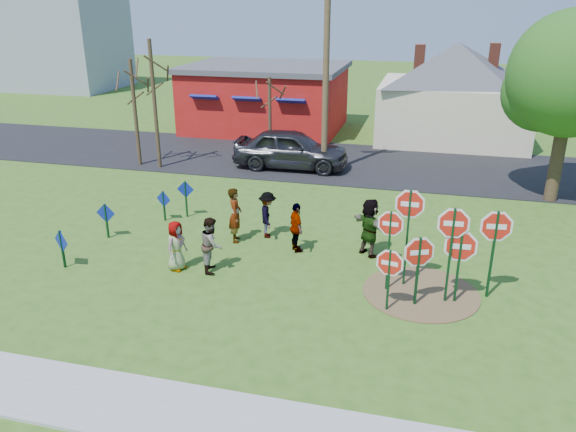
% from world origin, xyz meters
% --- Properties ---
extents(ground, '(120.00, 120.00, 0.00)m').
position_xyz_m(ground, '(0.00, 0.00, 0.00)').
color(ground, '#345C1A').
rests_on(ground, ground).
extents(sidewalk, '(22.00, 1.80, 0.08)m').
position_xyz_m(sidewalk, '(0.00, -7.20, 0.04)').
color(sidewalk, '#9E9E99').
rests_on(sidewalk, ground).
extents(road, '(120.00, 7.50, 0.04)m').
position_xyz_m(road, '(0.00, 11.50, 0.02)').
color(road, black).
rests_on(road, ground).
extents(dirt_patch, '(3.20, 3.20, 0.03)m').
position_xyz_m(dirt_patch, '(4.50, -1.00, 0.01)').
color(dirt_patch, brown).
rests_on(dirt_patch, ground).
extents(red_building, '(9.40, 7.69, 3.90)m').
position_xyz_m(red_building, '(-5.50, 17.99, 1.97)').
color(red_building, '#9F160F').
rests_on(red_building, ground).
extents(cream_house, '(9.40, 9.40, 6.50)m').
position_xyz_m(cream_house, '(5.50, 18.00, 2.92)').
color(cream_house, beige).
rests_on(cream_house, ground).
extents(distant_building, '(10.00, 8.00, 8.00)m').
position_xyz_m(distant_building, '(-28.00, 30.00, 4.00)').
color(distant_building, '#8C939E').
rests_on(distant_building, ground).
extents(stop_sign_a, '(0.96, 0.19, 1.86)m').
position_xyz_m(stop_sign_a, '(3.66, -2.14, 1.24)').
color(stop_sign_a, '#0F381C').
rests_on(stop_sign_a, ground).
extents(stop_sign_b, '(1.10, 0.07, 3.00)m').
position_xyz_m(stop_sign_b, '(4.00, -0.61, 2.18)').
color(stop_sign_b, '#0F381C').
rests_on(stop_sign_b, ground).
extents(stop_sign_c, '(1.12, 0.11, 2.84)m').
position_xyz_m(stop_sign_c, '(5.14, -1.30, 1.99)').
color(stop_sign_c, '#0F381C').
rests_on(stop_sign_c, ground).
extents(stop_sign_d, '(1.15, 0.16, 2.65)m').
position_xyz_m(stop_sign_d, '(6.26, -0.74, 1.89)').
color(stop_sign_d, '#0F381C').
rests_on(stop_sign_d, ground).
extents(stop_sign_e, '(1.05, 0.44, 2.11)m').
position_xyz_m(stop_sign_e, '(4.36, -1.68, 1.40)').
color(stop_sign_e, '#0F381C').
rests_on(stop_sign_e, ground).
extents(stop_sign_f, '(1.17, 0.10, 2.22)m').
position_xyz_m(stop_sign_f, '(5.39, -1.25, 1.52)').
color(stop_sign_f, '#0F381C').
rests_on(stop_sign_f, ground).
extents(stop_sign_g, '(0.96, 0.11, 2.48)m').
position_xyz_m(stop_sign_g, '(3.55, -1.03, 1.74)').
color(stop_sign_g, '#0F381C').
rests_on(stop_sign_g, ground).
extents(blue_diamond_a, '(0.65, 0.34, 1.22)m').
position_xyz_m(blue_diamond_a, '(-6.04, -2.02, 0.74)').
color(blue_diamond_a, '#0F381C').
rests_on(blue_diamond_a, ground).
extents(blue_diamond_b, '(0.69, 0.07, 1.24)m').
position_xyz_m(blue_diamond_b, '(-5.96, 0.33, 0.76)').
color(blue_diamond_b, '#0F381C').
rests_on(blue_diamond_b, ground).
extents(blue_diamond_c, '(0.62, 0.17, 1.15)m').
position_xyz_m(blue_diamond_c, '(-4.79, 2.26, 0.70)').
color(blue_diamond_c, '#0F381C').
rests_on(blue_diamond_c, ground).
extents(blue_diamond_d, '(0.66, 0.06, 1.41)m').
position_xyz_m(blue_diamond_d, '(-4.15, 2.81, 0.88)').
color(blue_diamond_d, '#0F381C').
rests_on(blue_diamond_d, ground).
extents(person_a, '(0.66, 0.85, 1.54)m').
position_xyz_m(person_a, '(-2.66, -1.28, 0.77)').
color(person_a, '#3A478E').
rests_on(person_a, ground).
extents(person_b, '(0.63, 0.78, 1.87)m').
position_xyz_m(person_b, '(-1.65, 1.15, 0.93)').
color(person_b, '#216958').
rests_on(person_b, ground).
extents(person_c, '(0.84, 0.96, 1.69)m').
position_xyz_m(person_c, '(-1.61, -1.09, 0.84)').
color(person_c, brown).
rests_on(person_c, ground).
extents(person_d, '(0.87, 1.16, 1.60)m').
position_xyz_m(person_d, '(-0.71, 1.75, 0.80)').
color(person_d, '#323238').
rests_on(person_d, ground).
extents(person_e, '(0.85, 1.03, 1.64)m').
position_xyz_m(person_e, '(0.51, 0.84, 0.82)').
color(person_e, '#4C2A59').
rests_on(person_e, ground).
extents(person_f, '(1.68, 1.56, 1.88)m').
position_xyz_m(person_f, '(2.80, 1.15, 0.94)').
color(person_f, '#1A4F22').
rests_on(person_f, ground).
extents(suv, '(5.45, 2.29, 1.84)m').
position_xyz_m(suv, '(-1.92, 9.92, 0.96)').
color(suv, '#2D2E32').
rests_on(suv, road).
extents(utility_pole, '(2.12, 0.64, 8.82)m').
position_xyz_m(utility_pole, '(-0.24, 9.42, 4.64)').
color(utility_pole, '#4C3823').
rests_on(utility_pole, ground).
extents(leafy_tree, '(5.19, 4.73, 7.37)m').
position_xyz_m(leafy_tree, '(9.43, 8.07, 4.75)').
color(leafy_tree, '#382819').
rests_on(leafy_tree, ground).
extents(bare_tree_west, '(1.80, 1.80, 5.95)m').
position_xyz_m(bare_tree_west, '(-8.07, 8.50, 3.85)').
color(bare_tree_west, '#382819').
rests_on(bare_tree_west, ground).
extents(bare_tree_east, '(1.80, 1.80, 3.92)m').
position_xyz_m(bare_tree_east, '(-3.71, 12.57, 2.53)').
color(bare_tree_east, '#382819').
rests_on(bare_tree_east, ground).
extents(bare_tree_mid, '(1.80, 1.80, 5.04)m').
position_xyz_m(bare_tree_mid, '(-9.21, 8.68, 3.26)').
color(bare_tree_mid, '#382819').
rests_on(bare_tree_mid, ground).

